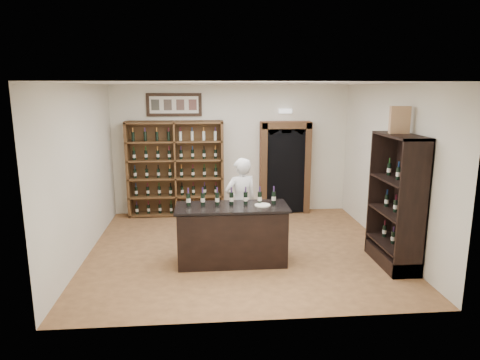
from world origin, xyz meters
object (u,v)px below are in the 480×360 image
shopkeeper (241,203)px  wine_crate (400,120)px  wine_shelf (176,169)px  counter_bottle_0 (188,199)px  side_cabinet (396,221)px  tasting_counter (232,235)px

shopkeeper → wine_crate: bearing=141.9°
wine_shelf → counter_bottle_0: 2.86m
side_cabinet → tasting_counter: bearing=173.7°
tasting_counter → counter_bottle_0: counter_bottle_0 is taller
tasting_counter → side_cabinet: (2.72, -0.30, 0.26)m
tasting_counter → wine_crate: size_ratio=4.28×
shopkeeper → tasting_counter: bearing=55.9°
wine_crate → side_cabinet: bearing=-74.5°
tasting_counter → side_cabinet: side_cabinet is taller
counter_bottle_0 → wine_crate: size_ratio=0.68×
wine_shelf → shopkeeper: 2.56m
wine_shelf → side_cabinet: size_ratio=1.00×
tasting_counter → counter_bottle_0: bearing=172.5°
side_cabinet → counter_bottle_0: bearing=173.5°
counter_bottle_0 → wine_crate: wine_crate is taller
wine_crate → counter_bottle_0: bearing=-175.4°
wine_shelf → counter_bottle_0: wine_shelf is taller
counter_bottle_0 → side_cabinet: (3.44, -0.40, -0.35)m
tasting_counter → wine_crate: bearing=-3.4°
wine_shelf → shopkeeper: size_ratio=1.30×
tasting_counter → wine_crate: 3.33m
wine_shelf → counter_bottle_0: (0.38, -2.84, 0.01)m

